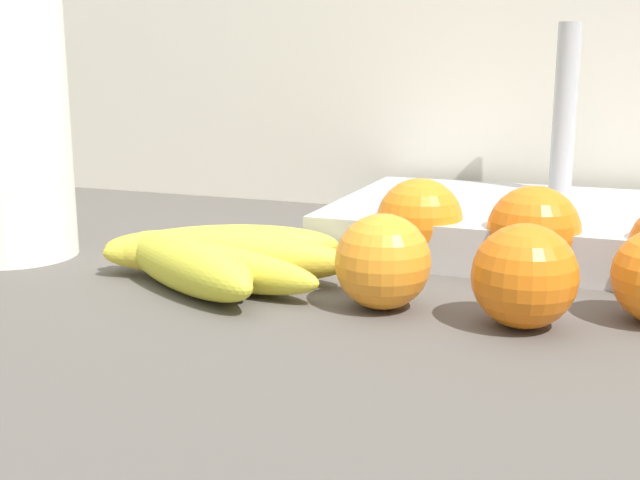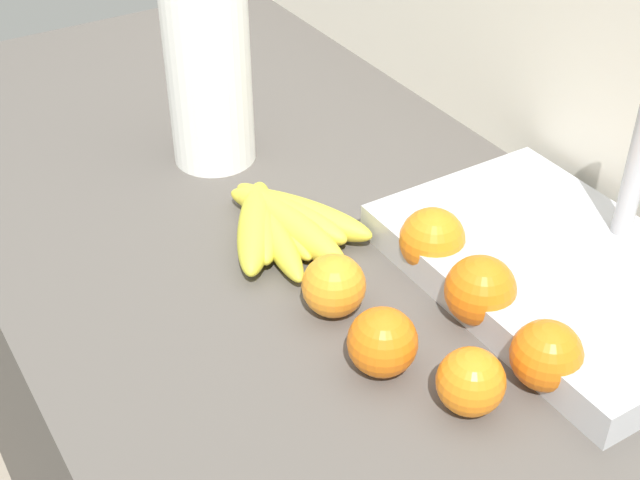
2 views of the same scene
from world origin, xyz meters
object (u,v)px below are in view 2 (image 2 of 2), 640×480
(sink_basin, at_px, (560,269))
(orange_far_right, at_px, (382,342))
(paper_towel_roll, at_px, (209,74))
(orange_back_left, at_px, (546,356))
(orange_right, at_px, (480,291))
(orange_front, at_px, (334,286))
(orange_back_right, at_px, (471,381))
(orange_center, at_px, (432,240))
(banana_bunch, at_px, (279,222))

(sink_basin, bearing_deg, orange_far_right, -88.80)
(paper_towel_roll, relative_size, sink_basin, 0.70)
(orange_back_left, xyz_separation_m, orange_right, (-0.11, 0.01, 0.00))
(orange_front, height_order, sink_basin, sink_basin)
(orange_back_left, relative_size, orange_front, 1.03)
(orange_back_right, height_order, orange_center, orange_center)
(orange_center, bearing_deg, sink_basin, 44.81)
(orange_back_right, distance_m, orange_center, 0.22)
(orange_right, xyz_separation_m, orange_far_right, (0.01, -0.13, -0.00))
(orange_back_right, distance_m, paper_towel_roll, 0.57)
(orange_back_left, height_order, orange_front, orange_back_left)
(orange_back_left, bearing_deg, paper_towel_roll, -171.55)
(orange_back_right, xyz_separation_m, orange_far_right, (-0.09, -0.04, 0.00))
(banana_bunch, relative_size, orange_right, 2.81)
(orange_far_right, xyz_separation_m, paper_towel_roll, (-0.47, 0.04, 0.09))
(orange_right, distance_m, paper_towel_roll, 0.48)
(banana_bunch, bearing_deg, orange_front, -6.78)
(orange_front, bearing_deg, orange_right, 53.74)
(banana_bunch, height_order, orange_back_right, orange_back_right)
(banana_bunch, height_order, orange_center, orange_center)
(orange_center, xyz_separation_m, paper_towel_roll, (-0.36, -0.10, 0.09))
(banana_bunch, distance_m, orange_back_left, 0.37)
(orange_back_left, relative_size, orange_right, 0.93)
(banana_bunch, bearing_deg, paper_towel_roll, 175.55)
(orange_right, distance_m, sink_basin, 0.12)
(orange_back_left, relative_size, orange_center, 0.94)
(banana_bunch, relative_size, sink_basin, 0.54)
(banana_bunch, height_order, orange_back_left, orange_back_left)
(orange_back_right, bearing_deg, banana_bunch, -177.14)
(orange_front, distance_m, orange_center, 0.14)
(orange_far_right, distance_m, orange_center, 0.18)
(banana_bunch, relative_size, orange_far_right, 3.04)
(sink_basin, bearing_deg, orange_right, -91.88)
(orange_back_left, bearing_deg, orange_right, 176.18)
(orange_back_right, bearing_deg, orange_far_right, -154.15)
(orange_back_left, bearing_deg, orange_center, 174.67)
(orange_right, bearing_deg, orange_back_left, -3.82)
(orange_back_left, xyz_separation_m, orange_front, (-0.20, -0.12, -0.00))
(banana_bunch, height_order, orange_far_right, orange_far_right)
(orange_right, relative_size, orange_center, 1.01)
(orange_far_right, distance_m, paper_towel_roll, 0.48)
(orange_far_right, distance_m, sink_basin, 0.25)
(orange_front, bearing_deg, orange_far_right, -3.83)
(orange_right, relative_size, sink_basin, 0.19)
(banana_bunch, height_order, orange_right, orange_right)
(orange_far_right, xyz_separation_m, orange_front, (-0.10, 0.01, -0.00))
(banana_bunch, distance_m, orange_center, 0.19)
(orange_front, bearing_deg, orange_back_left, 30.54)
(banana_bunch, bearing_deg, orange_far_right, -5.61)
(paper_towel_roll, height_order, sink_basin, paper_towel_roll)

